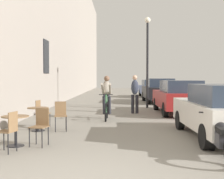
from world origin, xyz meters
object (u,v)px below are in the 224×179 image
object	(u,v)px
cafe_chair_near_toward_wall	(9,129)
pedestrian_near	(135,92)
cafe_chair_mid_toward_street	(61,114)
cafe_table_mid	(38,114)
parked_car_third	(159,90)
parked_motorcycle	(221,138)
cafe_table_near	(15,124)
street_lamp	(147,51)
cafe_chair_near_toward_street	(40,124)
parked_car_second	(178,96)
cafe_chair_mid_toward_wall	(41,112)
pedestrian_mid	(106,90)
parked_car_fourth	(151,88)
cyclist_on_bicycle	(107,99)
parked_car_nearest	(221,111)

from	to	relation	value
cafe_chair_near_toward_wall	pedestrian_near	bearing A→B (deg)	66.78
cafe_chair_mid_toward_street	pedestrian_near	bearing A→B (deg)	60.96
cafe_table_mid	cafe_chair_mid_toward_street	distance (m)	0.68
parked_car_third	parked_motorcycle	bearing A→B (deg)	-92.65
cafe_table_mid	pedestrian_near	bearing A→B (deg)	55.29
cafe_table_near	street_lamp	world-z (taller)	street_lamp
cafe_chair_near_toward_street	parked_car_second	distance (m)	8.01
cafe_table_near	cafe_chair_mid_toward_wall	bearing A→B (deg)	91.67
pedestrian_mid	cafe_table_near	bearing A→B (deg)	-101.10
cafe_chair_mid_toward_wall	parked_car_fourth	bearing A→B (deg)	71.32
cafe_chair_mid_toward_street	pedestrian_mid	xyz separation A→B (m)	(1.14, 7.13, 0.46)
pedestrian_mid	cafe_chair_near_toward_wall	bearing A→B (deg)	-100.00
cafe_chair_near_toward_wall	cyclist_on_bicycle	world-z (taller)	cyclist_on_bicycle
cafe_table_mid	parked_motorcycle	bearing A→B (deg)	-33.80
parked_car_nearest	parked_car_third	distance (m)	11.88
pedestrian_mid	parked_car_nearest	bearing A→B (deg)	-67.97
cafe_chair_near_toward_wall	parked_car_third	distance (m)	14.39
parked_car_nearest	parked_motorcycle	xyz separation A→B (m)	(-0.67, -1.93, -0.35)
cafe_chair_mid_toward_wall	cafe_table_near	bearing A→B (deg)	-88.33
cafe_table_mid	parked_car_nearest	xyz separation A→B (m)	(5.18, -1.09, 0.23)
parked_car_nearest	cafe_table_near	bearing A→B (deg)	-169.47
cafe_table_mid	cafe_chair_mid_toward_street	world-z (taller)	cafe_chair_mid_toward_street
cyclist_on_bicycle	parked_motorcycle	bearing A→B (deg)	-66.22
cafe_table_near	parked_car_third	xyz separation A→B (m)	(5.15, 12.84, 0.30)
parked_car_second	parked_car_third	distance (m)	6.22
cafe_table_near	parked_car_second	size ratio (longest dim) A/B	0.17
parked_car_second	cafe_chair_near_toward_wall	bearing A→B (deg)	-125.18
cafe_table_near	cafe_chair_near_toward_street	xyz separation A→B (m)	(0.58, 0.07, -0.00)
cafe_table_mid	cyclist_on_bicycle	bearing A→B (deg)	53.18
parked_car_second	parked_motorcycle	bearing A→B (deg)	-95.11
parked_car_fourth	cafe_chair_mid_toward_street	bearing A→B (deg)	-105.65
cafe_chair_near_toward_wall	street_lamp	distance (m)	11.00
cafe_chair_near_toward_wall	pedestrian_mid	bearing A→B (deg)	80.00
cafe_chair_near_toward_wall	parked_motorcycle	xyz separation A→B (m)	(4.43, -0.34, -0.11)
cafe_chair_mid_toward_street	cafe_table_near	bearing A→B (deg)	-107.67
cafe_table_mid	street_lamp	bearing A→B (deg)	60.83
cyclist_on_bicycle	cafe_table_mid	bearing A→B (deg)	-126.82
cafe_chair_near_toward_street	parked_car_second	bearing A→B (deg)	54.89
cafe_chair_mid_toward_wall	parked_car_nearest	distance (m)	5.54
parked_motorcycle	pedestrian_mid	bearing A→B (deg)	104.74
parked_car_third	parked_motorcycle	size ratio (longest dim) A/B	2.08
street_lamp	cafe_chair_near_toward_wall	bearing A→B (deg)	-111.79
pedestrian_mid	pedestrian_near	bearing A→B (deg)	-61.28
pedestrian_near	street_lamp	distance (m)	3.46
cyclist_on_bicycle	parked_car_nearest	size ratio (longest dim) A/B	0.43
cafe_chair_mid_toward_street	parked_motorcycle	distance (m)	4.93
cafe_chair_mid_toward_street	street_lamp	size ratio (longest dim) A/B	0.18
cafe_chair_mid_toward_wall	cyclist_on_bicycle	size ratio (longest dim) A/B	0.51
cafe_chair_near_toward_street	parked_motorcycle	size ratio (longest dim) A/B	0.41
parked_car_nearest	parked_car_second	world-z (taller)	parked_car_second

